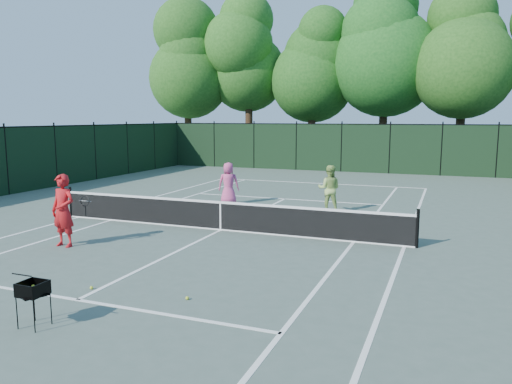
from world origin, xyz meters
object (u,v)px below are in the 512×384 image
(coach, at_px, (63,211))
(player_pink, at_px, (229,183))
(player_green, at_px, (329,189))
(loose_ball_near_cart, at_px, (92,288))
(ball_hopper, at_px, (33,289))
(loose_ball_midcourt, at_px, (187,298))

(coach, xyz_separation_m, player_pink, (1.42, 7.60, -0.14))
(player_pink, distance_m, player_green, 4.13)
(loose_ball_near_cart, bearing_deg, ball_hopper, -79.52)
(player_green, distance_m, loose_ball_midcourt, 9.83)
(ball_hopper, xyz_separation_m, loose_ball_near_cart, (-0.34, 1.82, -0.62))
(loose_ball_midcourt, bearing_deg, ball_hopper, -131.24)
(player_green, bearing_deg, loose_ball_near_cart, 68.41)
(ball_hopper, distance_m, loose_ball_near_cart, 1.95)
(loose_ball_near_cart, xyz_separation_m, loose_ball_midcourt, (2.10, 0.19, 0.00))
(coach, distance_m, player_pink, 7.74)
(player_pink, relative_size, loose_ball_midcourt, 24.86)
(loose_ball_near_cart, height_order, loose_ball_midcourt, same)
(ball_hopper, distance_m, loose_ball_midcourt, 2.75)
(coach, height_order, player_pink, coach)
(player_pink, relative_size, player_green, 0.97)
(ball_hopper, height_order, loose_ball_midcourt, ball_hopper)
(coach, xyz_separation_m, loose_ball_near_cart, (2.96, -2.53, -0.95))
(player_pink, bearing_deg, ball_hopper, 81.47)
(player_pink, xyz_separation_m, player_green, (4.13, -0.16, 0.02))
(player_pink, relative_size, loose_ball_near_cart, 24.86)
(player_green, bearing_deg, coach, 46.27)
(coach, relative_size, player_pink, 1.16)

